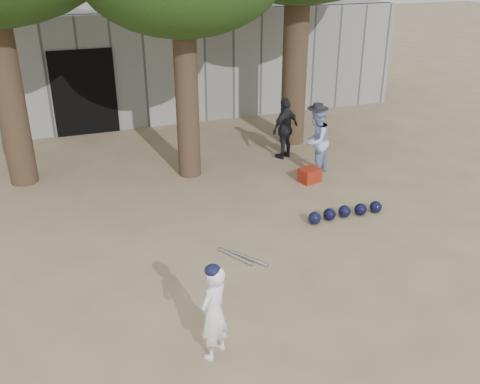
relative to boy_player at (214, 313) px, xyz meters
name	(u,v)px	position (x,y,z in m)	size (l,w,h in m)	color
ground	(225,282)	(0.61, 1.41, -0.62)	(70.00, 70.00, 0.00)	#937C5E
boy_player	(214,313)	(0.00, 0.00, 0.00)	(0.45, 0.30, 1.24)	white
spectator_blue	(316,141)	(3.77, 4.71, 0.13)	(0.73, 0.57, 1.49)	#95ADE6
spectator_dark	(285,128)	(3.57, 5.84, 0.09)	(0.84, 0.35, 1.43)	black
red_bag	(310,175)	(3.47, 4.34, -0.47)	(0.42, 0.32, 0.30)	#9D2415
back_building	(116,57)	(0.60, 11.74, 0.88)	(16.00, 5.24, 3.00)	gray
helmet_row	(345,212)	(3.34, 2.63, -0.51)	(1.51, 0.28, 0.23)	black
bat_pile	(243,257)	(1.08, 1.93, -0.59)	(0.60, 0.77, 0.06)	#AFADB4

